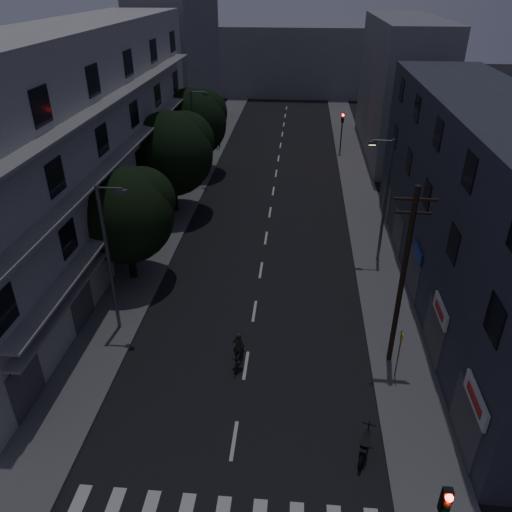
% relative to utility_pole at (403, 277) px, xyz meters
% --- Properties ---
extents(ground, '(160.00, 160.00, 0.00)m').
position_rel_utility_pole_xyz_m(ground, '(-6.93, 17.56, -4.87)').
color(ground, black).
rests_on(ground, ground).
extents(sidewalk_left, '(3.00, 90.00, 0.15)m').
position_rel_utility_pole_xyz_m(sidewalk_left, '(-14.43, 17.56, -4.79)').
color(sidewalk_left, '#565659').
rests_on(sidewalk_left, ground).
extents(sidewalk_right, '(3.00, 90.00, 0.15)m').
position_rel_utility_pole_xyz_m(sidewalk_right, '(0.57, 17.56, -4.79)').
color(sidewalk_right, '#565659').
rests_on(sidewalk_right, ground).
extents(lane_markings, '(0.15, 60.50, 0.01)m').
position_rel_utility_pole_xyz_m(lane_markings, '(-6.93, 23.81, -4.86)').
color(lane_markings, beige).
rests_on(lane_markings, ground).
extents(building_left, '(7.00, 36.00, 14.00)m').
position_rel_utility_pole_xyz_m(building_left, '(-18.91, 10.56, 2.13)').
color(building_left, '#ADADA8').
rests_on(building_left, ground).
extents(building_right, '(6.19, 28.00, 11.00)m').
position_rel_utility_pole_xyz_m(building_right, '(5.06, 6.56, 0.63)').
color(building_right, '#2C2F3C').
rests_on(building_right, ground).
extents(building_far_left, '(6.00, 20.00, 16.00)m').
position_rel_utility_pole_xyz_m(building_far_left, '(-18.93, 40.56, 3.13)').
color(building_far_left, slate).
rests_on(building_far_left, ground).
extents(building_far_right, '(6.00, 20.00, 13.00)m').
position_rel_utility_pole_xyz_m(building_far_right, '(5.07, 34.56, 1.63)').
color(building_far_right, slate).
rests_on(building_far_right, ground).
extents(building_far_end, '(24.00, 8.00, 10.00)m').
position_rel_utility_pole_xyz_m(building_far_end, '(-6.93, 62.56, 0.13)').
color(building_far_end, slate).
rests_on(building_far_end, ground).
extents(tree_near, '(5.65, 5.65, 6.96)m').
position_rel_utility_pole_xyz_m(tree_near, '(-14.66, 6.43, -0.36)').
color(tree_near, black).
rests_on(tree_near, sidewalk_left).
extents(tree_mid, '(6.34, 6.34, 7.80)m').
position_rel_utility_pole_xyz_m(tree_mid, '(-14.34, 16.49, 0.15)').
color(tree_mid, black).
rests_on(tree_mid, sidewalk_left).
extents(tree_far, '(6.22, 6.22, 7.70)m').
position_rel_utility_pole_xyz_m(tree_far, '(-14.57, 25.64, 0.11)').
color(tree_far, black).
rests_on(tree_far, sidewalk_left).
extents(traffic_signal_far_right, '(0.28, 0.37, 4.10)m').
position_rel_utility_pole_xyz_m(traffic_signal_far_right, '(-0.55, 32.45, -1.77)').
color(traffic_signal_far_right, black).
rests_on(traffic_signal_far_right, sidewalk_right).
extents(traffic_signal_far_left, '(0.28, 0.37, 4.10)m').
position_rel_utility_pole_xyz_m(traffic_signal_far_left, '(-13.49, 33.35, -1.77)').
color(traffic_signal_far_left, black).
rests_on(traffic_signal_far_left, sidewalk_left).
extents(street_lamp_left_near, '(1.51, 0.25, 8.00)m').
position_rel_utility_pole_xyz_m(street_lamp_left_near, '(-13.82, 1.31, -0.27)').
color(street_lamp_left_near, '#585C60').
rests_on(street_lamp_left_near, sidewalk_left).
extents(street_lamp_right, '(1.51, 0.25, 8.00)m').
position_rel_utility_pole_xyz_m(street_lamp_right, '(0.54, 10.00, -0.27)').
color(street_lamp_right, '#56575E').
rests_on(street_lamp_right, sidewalk_right).
extents(street_lamp_left_far, '(1.51, 0.25, 8.00)m').
position_rel_utility_pole_xyz_m(street_lamp_left_far, '(-13.89, 22.83, -0.27)').
color(street_lamp_left_far, '#54565C').
rests_on(street_lamp_left_far, sidewalk_left).
extents(utility_pole, '(1.80, 0.24, 9.00)m').
position_rel_utility_pole_xyz_m(utility_pole, '(0.00, 0.00, 0.00)').
color(utility_pole, black).
rests_on(utility_pole, sidewalk_right).
extents(bus_stop_sign, '(0.06, 0.35, 2.52)m').
position_rel_utility_pole_xyz_m(bus_stop_sign, '(0.10, -1.18, -2.98)').
color(bus_stop_sign, '#595B60').
rests_on(bus_stop_sign, sidewalk_right).
extents(motorcycle, '(0.77, 1.86, 1.22)m').
position_rel_utility_pole_xyz_m(motorcycle, '(-1.77, -5.68, -4.38)').
color(motorcycle, black).
rests_on(motorcycle, ground).
extents(cyclist, '(0.76, 1.65, 2.02)m').
position_rel_utility_pole_xyz_m(cyclist, '(-7.25, -1.02, -4.19)').
color(cyclist, black).
rests_on(cyclist, ground).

